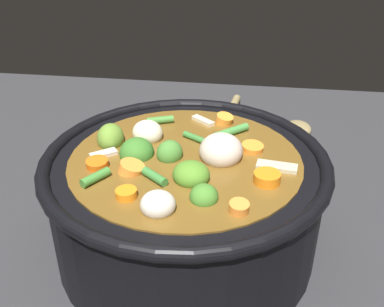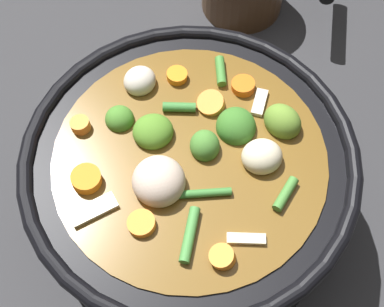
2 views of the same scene
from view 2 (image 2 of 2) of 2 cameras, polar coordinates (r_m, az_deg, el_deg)
name	(u,v)px [view 2 (image 2 of 2)]	position (r m, az deg, el deg)	size (l,w,h in m)	color
ground_plane	(190,211)	(0.62, -0.20, -5.83)	(1.10, 1.10, 0.00)	#2D2D30
cooking_pot	(190,184)	(0.56, -0.21, -3.10)	(0.32, 0.32, 0.15)	black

